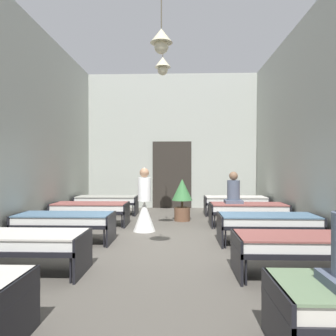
# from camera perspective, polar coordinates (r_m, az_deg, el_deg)

# --- Properties ---
(ground_plane) EXTENTS (6.70, 11.64, 0.10)m
(ground_plane) POSITION_cam_1_polar(r_m,az_deg,el_deg) (6.70, -0.48, -13.19)
(ground_plane) COLOR #59544C
(room_shell) EXTENTS (6.50, 11.24, 4.86)m
(room_shell) POSITION_cam_1_polar(r_m,az_deg,el_deg) (7.86, -0.06, 7.05)
(room_shell) COLOR #B2B7AD
(room_shell) RESTS_ON ground
(bed_left_row_1) EXTENTS (1.90, 0.84, 0.57)m
(bed_left_row_1) POSITION_cam_1_polar(r_m,az_deg,el_deg) (5.26, -24.29, -11.55)
(bed_left_row_1) COLOR black
(bed_left_row_1) RESTS_ON ground
(bed_right_row_1) EXTENTS (1.90, 0.84, 0.57)m
(bed_right_row_1) POSITION_cam_1_polar(r_m,az_deg,el_deg) (5.03, 22.38, -12.08)
(bed_right_row_1) COLOR black
(bed_right_row_1) RESTS_ON ground
(bed_left_row_2) EXTENTS (1.90, 0.84, 0.57)m
(bed_left_row_2) POSITION_cam_1_polar(r_m,az_deg,el_deg) (6.98, -17.28, -8.56)
(bed_left_row_2) COLOR black
(bed_left_row_2) RESTS_ON ground
(bed_right_row_2) EXTENTS (1.90, 0.84, 0.57)m
(bed_right_row_2) POSITION_cam_1_polar(r_m,az_deg,el_deg) (6.82, 16.76, -8.78)
(bed_right_row_2) COLOR black
(bed_right_row_2) RESTS_ON ground
(bed_left_row_3) EXTENTS (1.90, 0.84, 0.57)m
(bed_left_row_3) POSITION_cam_1_polar(r_m,az_deg,el_deg) (8.78, -13.14, -6.72)
(bed_left_row_3) COLOR black
(bed_left_row_3) RESTS_ON ground
(bed_right_row_3) EXTENTS (1.90, 0.84, 0.57)m
(bed_right_row_3) POSITION_cam_1_polar(r_m,az_deg,el_deg) (8.65, 13.54, -6.83)
(bed_right_row_3) COLOR black
(bed_right_row_3) RESTS_ON ground
(bed_left_row_4) EXTENTS (1.90, 0.84, 0.57)m
(bed_left_row_4) POSITION_cam_1_polar(r_m,az_deg,el_deg) (10.61, -10.44, -5.48)
(bed_left_row_4) COLOR black
(bed_left_row_4) RESTS_ON ground
(bed_right_row_4) EXTENTS (1.90, 0.84, 0.57)m
(bed_right_row_4) POSITION_cam_1_polar(r_m,az_deg,el_deg) (10.51, 11.47, -5.55)
(bed_right_row_4) COLOR black
(bed_right_row_4) RESTS_ON ground
(nurse_near_aisle) EXTENTS (0.52, 0.52, 1.49)m
(nurse_near_aisle) POSITION_cam_1_polar(r_m,az_deg,el_deg) (7.82, -4.07, -6.92)
(nurse_near_aisle) COLOR white
(nurse_near_aisle) RESTS_ON ground
(patient_seated_primary) EXTENTS (0.44, 0.44, 0.80)m
(patient_seated_primary) POSITION_cam_1_polar(r_m,az_deg,el_deg) (8.62, 11.15, -3.97)
(patient_seated_primary) COLOR #515B70
(patient_seated_primary) RESTS_ON bed_right_row_3
(potted_plant) EXTENTS (0.57, 0.57, 1.16)m
(potted_plant) POSITION_cam_1_polar(r_m,az_deg,el_deg) (9.23, 2.44, -4.84)
(potted_plant) COLOR brown
(potted_plant) RESTS_ON ground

